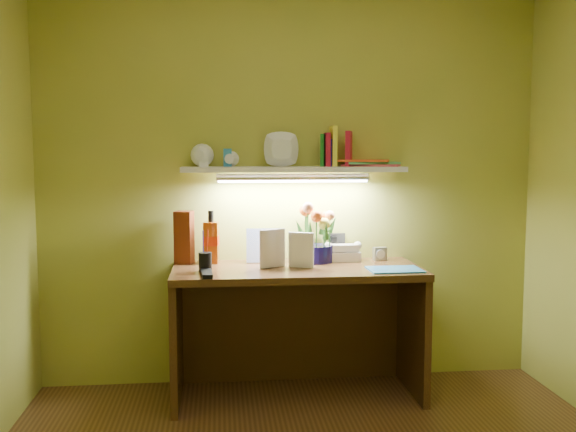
% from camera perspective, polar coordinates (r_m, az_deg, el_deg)
% --- Properties ---
extents(desk, '(1.40, 0.60, 0.75)m').
position_cam_1_polar(desk, '(3.72, 0.81, -10.28)').
color(desk, '#37200F').
rests_on(desk, ground).
extents(flower_bouquet, '(0.28, 0.28, 0.35)m').
position_cam_1_polar(flower_bouquet, '(3.79, 2.54, -1.48)').
color(flower_bouquet, black).
rests_on(flower_bouquet, desk).
extents(telephone, '(0.20, 0.15, 0.11)m').
position_cam_1_polar(telephone, '(3.86, 4.91, -3.15)').
color(telephone, beige).
rests_on(telephone, desk).
extents(desk_clock, '(0.09, 0.05, 0.08)m').
position_cam_1_polar(desk_clock, '(3.91, 8.16, -3.34)').
color(desk_clock, '#B4B4B8').
rests_on(desk_clock, desk).
extents(whisky_bottle, '(0.09, 0.09, 0.31)m').
position_cam_1_polar(whisky_bottle, '(3.78, -6.85, -1.86)').
color(whisky_bottle, '#9F3D0A').
rests_on(whisky_bottle, desk).
extents(whisky_box, '(0.12, 0.12, 0.31)m').
position_cam_1_polar(whisky_box, '(3.80, -9.22, -1.88)').
color(whisky_box, '#61230E').
rests_on(whisky_box, desk).
extents(pen_cup, '(0.08, 0.08, 0.18)m').
position_cam_1_polar(pen_cup, '(3.53, -7.37, -3.49)').
color(pen_cup, black).
rests_on(pen_cup, desk).
extents(art_card, '(0.20, 0.05, 0.20)m').
position_cam_1_polar(art_card, '(3.79, -2.19, -2.63)').
color(art_card, white).
rests_on(art_card, desk).
extents(tv_remote, '(0.07, 0.20, 0.02)m').
position_cam_1_polar(tv_remote, '(3.42, -7.24, -5.10)').
color(tv_remote, black).
rests_on(tv_remote, desk).
extents(blue_folder, '(0.29, 0.22, 0.01)m').
position_cam_1_polar(blue_folder, '(3.59, 9.46, -4.72)').
color(blue_folder, '#3087CE').
rests_on(blue_folder, desk).
extents(desk_book_a, '(0.16, 0.08, 0.22)m').
position_cam_1_polar(desk_book_a, '(3.57, -2.52, -3.00)').
color(desk_book_a, silver).
rests_on(desk_book_a, desk).
extents(desk_book_b, '(0.14, 0.07, 0.20)m').
position_cam_1_polar(desk_book_b, '(3.63, 0.05, -2.99)').
color(desk_book_b, white).
rests_on(desk_book_b, desk).
extents(wall_shelf, '(1.32, 0.35, 0.27)m').
position_cam_1_polar(wall_shelf, '(3.76, 0.79, 4.75)').
color(wall_shelf, white).
rests_on(wall_shelf, ground).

